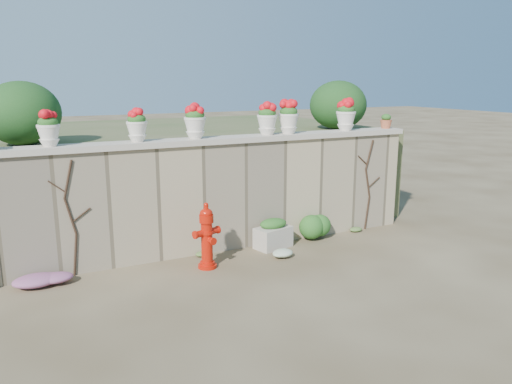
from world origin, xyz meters
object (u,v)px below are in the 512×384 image
urn_pot_0 (48,129)px  terracotta_pot (386,122)px  fire_hydrant (207,236)px  planter_box (273,234)px

urn_pot_0 → terracotta_pot: 6.68m
fire_hydrant → urn_pot_0: bearing=144.8°
planter_box → urn_pot_0: urn_pot_0 is taller
planter_box → terracotta_pot: bearing=-6.9°
fire_hydrant → urn_pot_0: size_ratio=2.05×
fire_hydrant → terracotta_pot: 4.80m
planter_box → urn_pot_0: 4.32m
planter_box → urn_pot_0: size_ratio=1.39×
urn_pot_0 → terracotta_pot: urn_pot_0 is taller
fire_hydrant → terracotta_pot: terracotta_pot is taller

